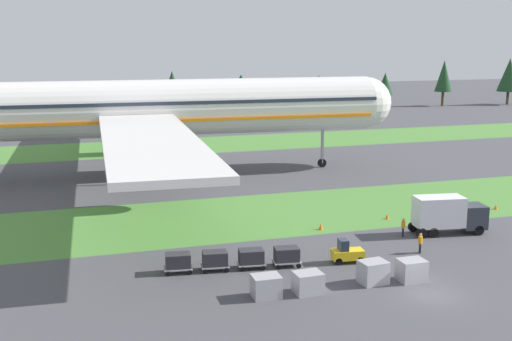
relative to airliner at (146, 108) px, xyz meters
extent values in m
plane|color=#47474C|center=(13.55, -46.64, -9.00)|extent=(400.00, 400.00, 0.00)
cube|color=#4C8438|center=(13.55, -22.65, -9.00)|extent=(320.00, 16.54, 0.01)
cube|color=#4C8438|center=(13.55, 22.43, -9.00)|extent=(320.00, 16.54, 0.01)
cylinder|color=silver|center=(2.01, -0.11, -0.03)|extent=(57.52, 10.55, 7.33)
sphere|color=silver|center=(30.57, -1.73, -0.03)|extent=(7.18, 7.18, 7.18)
cube|color=orange|center=(2.01, -0.11, -1.31)|extent=(56.14, 10.61, 0.36)
cube|color=#283342|center=(5.50, -0.31, 0.89)|extent=(50.56, 10.23, 0.44)
cube|color=silver|center=(-0.18, 22.89, -0.76)|extent=(11.22, 38.82, 0.66)
cylinder|color=#A3A3A8|center=(0.86, 17.07, -3.17)|extent=(5.80, 4.34, 4.03)
cube|color=silver|center=(-2.76, -22.73, -0.76)|extent=(11.22, 38.82, 0.66)
cylinder|color=#A3A3A8|center=(-1.07, -17.06, -3.17)|extent=(5.80, 4.34, 4.03)
cylinder|color=#A3A3A8|center=(24.30, -1.37, -4.76)|extent=(0.44, 0.44, 7.28)
cylinder|color=black|center=(24.30, -1.37, -8.40)|extent=(1.22, 0.49, 1.20)
cylinder|color=#A3A3A8|center=(-2.22, 4.53, -4.64)|extent=(0.44, 0.44, 7.03)
cylinder|color=black|center=(-2.22, 4.53, -8.15)|extent=(1.73, 0.69, 1.70)
cylinder|color=#A3A3A8|center=(-2.71, -4.25, -4.64)|extent=(0.44, 0.44, 7.03)
cylinder|color=black|center=(-2.71, -4.25, -8.15)|extent=(1.73, 0.69, 1.70)
cube|color=yellow|center=(10.78, -38.67, -8.32)|extent=(2.74, 1.62, 0.77)
cube|color=#283342|center=(10.39, -38.62, -7.48)|extent=(0.83, 1.17, 0.90)
cylinder|color=black|center=(11.75, -38.24, -8.70)|extent=(0.62, 0.28, 0.60)
cylinder|color=black|center=(11.61, -39.34, -8.70)|extent=(0.62, 0.28, 0.60)
cylinder|color=black|center=(9.94, -38.01, -8.70)|extent=(0.62, 0.28, 0.60)
cylinder|color=black|center=(9.80, -39.10, -8.70)|extent=(0.62, 0.28, 0.60)
cube|color=#A3A3A8|center=(5.72, -38.02, -8.60)|extent=(2.37, 1.77, 0.10)
cube|color=#2D2D33|center=(5.72, -38.02, -8.00)|extent=(2.09, 1.56, 1.10)
cylinder|color=black|center=(6.64, -37.44, -8.80)|extent=(0.41, 0.17, 0.40)
cylinder|color=black|center=(6.46, -38.81, -8.80)|extent=(0.41, 0.17, 0.40)
cylinder|color=black|center=(4.98, -37.23, -8.80)|extent=(0.41, 0.17, 0.40)
cylinder|color=black|center=(4.80, -38.60, -8.80)|extent=(0.41, 0.17, 0.40)
cube|color=#A3A3A8|center=(2.84, -37.65, -8.60)|extent=(2.37, 1.77, 0.10)
cube|color=#2D2D33|center=(2.84, -37.65, -8.00)|extent=(2.09, 1.56, 1.10)
cylinder|color=black|center=(3.76, -37.07, -8.80)|extent=(0.41, 0.17, 0.40)
cylinder|color=black|center=(3.58, -38.44, -8.80)|extent=(0.41, 0.17, 0.40)
cylinder|color=black|center=(2.10, -36.86, -8.80)|extent=(0.41, 0.17, 0.40)
cylinder|color=black|center=(1.92, -38.23, -8.80)|extent=(0.41, 0.17, 0.40)
cube|color=#A3A3A8|center=(-0.03, -37.28, -8.60)|extent=(2.37, 1.77, 0.10)
cube|color=#2D2D33|center=(-0.03, -37.28, -8.00)|extent=(2.09, 1.56, 1.10)
cylinder|color=black|center=(0.88, -36.70, -8.80)|extent=(0.41, 0.17, 0.40)
cylinder|color=black|center=(0.71, -38.07, -8.80)|extent=(0.41, 0.17, 0.40)
cylinder|color=black|center=(-0.78, -36.49, -8.80)|extent=(0.41, 0.17, 0.40)
cylinder|color=black|center=(-0.95, -37.86, -8.80)|extent=(0.41, 0.17, 0.40)
cube|color=#A3A3A8|center=(-2.91, -36.91, -8.60)|extent=(2.37, 1.77, 0.10)
cube|color=#2D2D33|center=(-2.91, -36.91, -8.00)|extent=(2.09, 1.56, 1.10)
cylinder|color=black|center=(-1.99, -36.33, -8.80)|extent=(0.41, 0.17, 0.40)
cylinder|color=black|center=(-2.17, -37.70, -8.80)|extent=(0.41, 0.17, 0.40)
cylinder|color=black|center=(-3.65, -36.12, -8.80)|extent=(0.41, 0.17, 0.40)
cylinder|color=black|center=(-3.83, -37.49, -8.80)|extent=(0.41, 0.17, 0.40)
cube|color=#2D333D|center=(25.52, -34.51, -7.42)|extent=(2.51, 2.60, 2.20)
cube|color=#283342|center=(26.57, -34.67, -6.98)|extent=(0.38, 2.06, 0.97)
cube|color=silver|center=(22.21, -34.02, -6.82)|extent=(4.79, 2.93, 2.80)
cylinder|color=black|center=(25.89, -33.55, -8.52)|extent=(0.99, 0.44, 0.96)
cylinder|color=black|center=(25.59, -35.53, -8.52)|extent=(0.99, 0.44, 0.96)
cylinder|color=black|center=(21.47, -32.90, -8.52)|extent=(0.99, 0.44, 0.96)
cylinder|color=black|center=(21.17, -34.88, -8.52)|extent=(0.99, 0.44, 0.96)
cylinder|color=black|center=(20.35, -32.74, -8.52)|extent=(0.99, 0.44, 0.96)
cylinder|color=black|center=(20.06, -34.71, -8.52)|extent=(0.99, 0.44, 0.96)
cylinder|color=black|center=(17.67, -38.46, -8.58)|extent=(0.18, 0.18, 0.85)
cylinder|color=black|center=(17.76, -38.26, -8.58)|extent=(0.18, 0.18, 0.85)
cylinder|color=orange|center=(17.71, -38.36, -7.84)|extent=(0.36, 0.36, 0.62)
sphere|color=tan|center=(17.71, -38.36, -7.38)|extent=(0.24, 0.24, 0.24)
cylinder|color=orange|center=(17.62, -38.56, -7.87)|extent=(0.10, 0.10, 0.58)
cylinder|color=orange|center=(17.81, -38.15, -7.87)|extent=(0.10, 0.10, 0.58)
cylinder|color=black|center=(18.66, -33.82, -8.58)|extent=(0.18, 0.18, 0.85)
cylinder|color=black|center=(18.77, -33.63, -8.58)|extent=(0.18, 0.18, 0.85)
cylinder|color=orange|center=(18.72, -33.72, -7.84)|extent=(0.36, 0.36, 0.62)
sphere|color=tan|center=(18.72, -33.72, -7.38)|extent=(0.24, 0.24, 0.24)
cylinder|color=orange|center=(18.60, -33.92, -7.87)|extent=(0.10, 0.10, 0.58)
cylinder|color=orange|center=(18.83, -33.52, -7.87)|extent=(0.10, 0.10, 0.58)
cube|color=#A3A3A8|center=(2.15, -43.61, -8.21)|extent=(2.04, 1.65, 1.59)
cube|color=#A3A3A8|center=(10.62, -43.48, -8.14)|extent=(2.13, 1.77, 1.73)
cube|color=#A3A3A8|center=(5.25, -43.81, -8.23)|extent=(2.06, 1.68, 1.55)
cube|color=#A3A3A8|center=(13.63, -43.90, -8.17)|extent=(2.00, 1.60, 1.67)
cone|color=orange|center=(20.18, -28.02, -8.74)|extent=(0.44, 0.44, 0.53)
cone|color=orange|center=(12.28, -29.51, -8.69)|extent=(0.44, 0.44, 0.63)
cone|color=orange|center=(33.11, -28.11, -8.75)|extent=(0.44, 0.44, 0.51)
cylinder|color=#4C3823|center=(-5.63, 68.18, -7.62)|extent=(0.70, 0.70, 2.77)
cone|color=#1E4223|center=(-5.63, 68.18, -3.58)|extent=(5.38, 5.38, 5.31)
cylinder|color=#4C3823|center=(15.50, 67.43, -7.43)|extent=(0.70, 0.70, 3.14)
cone|color=#1E4223|center=(15.50, 67.43, -2.36)|extent=(5.05, 5.05, 7.01)
cylinder|color=#4C3823|center=(32.08, 66.97, -7.19)|extent=(0.70, 0.70, 3.63)
cone|color=#1E4223|center=(32.08, 66.97, -2.65)|extent=(6.06, 6.06, 5.46)
cylinder|color=#4C3823|center=(50.91, 63.85, -7.48)|extent=(0.70, 0.70, 3.06)
cone|color=#1E4223|center=(50.91, 63.85, -3.10)|extent=(4.23, 4.23, 5.70)
cylinder|color=#4C3823|center=(70.72, 67.10, -7.37)|extent=(0.70, 0.70, 3.27)
cone|color=#1E4223|center=(70.72, 67.10, -2.96)|extent=(4.32, 4.32, 5.53)
cylinder|color=#4C3823|center=(86.80, 65.25, -7.11)|extent=(0.70, 0.70, 3.78)
cone|color=#1E4223|center=(86.80, 65.25, -1.16)|extent=(4.48, 4.48, 8.12)
cylinder|color=#4C3823|center=(105.44, 63.08, -7.23)|extent=(0.70, 0.70, 3.55)
cone|color=#1E4223|center=(105.44, 63.08, -1.09)|extent=(6.10, 6.10, 8.72)
camera|label=1|loc=(-11.58, -85.27, 9.22)|focal=46.06mm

